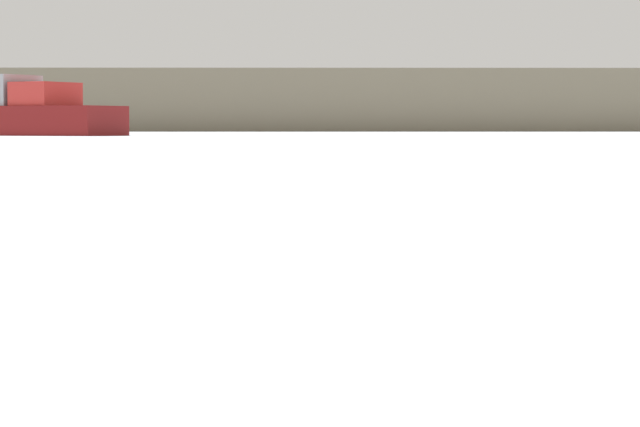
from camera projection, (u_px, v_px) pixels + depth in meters
distant_headland at (159, 103)px, 926.35m from camera, size 675.72×309.89×33.71m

